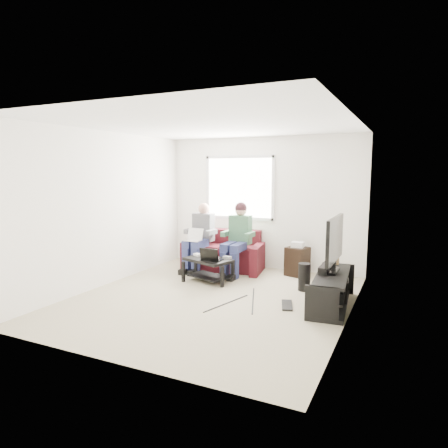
# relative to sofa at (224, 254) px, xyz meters

# --- Properties ---
(floor) EXTENTS (4.50, 4.50, 0.00)m
(floor) POSITION_rel_sofa_xyz_m (0.65, -1.81, -0.29)
(floor) COLOR #B9B190
(floor) RESTS_ON ground
(ceiling) EXTENTS (4.50, 4.50, 0.00)m
(ceiling) POSITION_rel_sofa_xyz_m (0.65, -1.81, 2.31)
(ceiling) COLOR white
(ceiling) RESTS_ON wall_back
(wall_back) EXTENTS (4.50, 0.00, 4.50)m
(wall_back) POSITION_rel_sofa_xyz_m (0.65, 0.44, 1.01)
(wall_back) COLOR white
(wall_back) RESTS_ON floor
(wall_front) EXTENTS (4.50, 0.00, 4.50)m
(wall_front) POSITION_rel_sofa_xyz_m (0.65, -4.06, 1.01)
(wall_front) COLOR white
(wall_front) RESTS_ON floor
(wall_left) EXTENTS (0.00, 4.50, 4.50)m
(wall_left) POSITION_rel_sofa_xyz_m (-1.35, -1.81, 1.01)
(wall_left) COLOR white
(wall_left) RESTS_ON floor
(wall_right) EXTENTS (0.00, 4.50, 4.50)m
(wall_right) POSITION_rel_sofa_xyz_m (2.65, -1.81, 1.01)
(wall_right) COLOR white
(wall_right) RESTS_ON floor
(window) EXTENTS (1.48, 0.04, 1.28)m
(window) POSITION_rel_sofa_xyz_m (0.15, 0.42, 1.31)
(window) COLOR white
(window) RESTS_ON wall_back
(sofa) EXTENTS (1.73, 0.95, 0.76)m
(sofa) POSITION_rel_sofa_xyz_m (0.00, 0.00, 0.00)
(sofa) COLOR #4D1316
(sofa) RESTS_ON floor
(person_left) EXTENTS (0.40, 0.71, 1.31)m
(person_left) POSITION_rel_sofa_xyz_m (-0.40, -0.26, 0.42)
(person_left) COLOR navy
(person_left) RESTS_ON sofa
(person_right) EXTENTS (0.40, 0.71, 1.35)m
(person_right) POSITION_rel_sofa_xyz_m (0.40, -0.24, 0.48)
(person_right) COLOR navy
(person_right) RESTS_ON sofa
(laptop_silver) EXTENTS (0.32, 0.22, 0.24)m
(laptop_silver) POSITION_rel_sofa_xyz_m (-0.40, -0.52, 0.39)
(laptop_silver) COLOR silver
(laptop_silver) RESTS_ON person_left
(coffee_table) EXTENTS (0.94, 0.74, 0.41)m
(coffee_table) POSITION_rel_sofa_xyz_m (0.15, -0.96, 0.01)
(coffee_table) COLOR black
(coffee_table) RESTS_ON floor
(laptop_black) EXTENTS (0.40, 0.35, 0.24)m
(laptop_black) POSITION_rel_sofa_xyz_m (0.27, -1.04, 0.24)
(laptop_black) COLOR black
(laptop_black) RESTS_ON coffee_table
(controller_a) EXTENTS (0.16, 0.14, 0.04)m
(controller_a) POSITION_rel_sofa_xyz_m (-0.13, -0.84, 0.14)
(controller_a) COLOR silver
(controller_a) RESTS_ON coffee_table
(controller_b) EXTENTS (0.16, 0.12, 0.04)m
(controller_b) POSITION_rel_sofa_xyz_m (0.05, -0.78, 0.14)
(controller_b) COLOR black
(controller_b) RESTS_ON coffee_table
(controller_c) EXTENTS (0.16, 0.12, 0.04)m
(controller_c) POSITION_rel_sofa_xyz_m (0.45, -0.81, 0.14)
(controller_c) COLOR gray
(controller_c) RESTS_ON coffee_table
(tv_stand) EXTENTS (0.56, 1.47, 0.48)m
(tv_stand) POSITION_rel_sofa_xyz_m (2.36, -1.37, -0.08)
(tv_stand) COLOR black
(tv_stand) RESTS_ON floor
(tv) EXTENTS (0.12, 1.10, 0.81)m
(tv) POSITION_rel_sofa_xyz_m (2.36, -1.27, 0.65)
(tv) COLOR black
(tv) RESTS_ON tv_stand
(soundbar) EXTENTS (0.12, 0.50, 0.10)m
(soundbar) POSITION_rel_sofa_xyz_m (2.24, -1.27, 0.24)
(soundbar) COLOR black
(soundbar) RESTS_ON tv_stand
(drink_cup) EXTENTS (0.08, 0.08, 0.12)m
(drink_cup) POSITION_rel_sofa_xyz_m (2.31, -0.74, 0.25)
(drink_cup) COLOR #A07745
(drink_cup) RESTS_ON tv_stand
(console_white) EXTENTS (0.30, 0.22, 0.06)m
(console_white) POSITION_rel_sofa_xyz_m (2.36, -1.77, -0.01)
(console_white) COLOR silver
(console_white) RESTS_ON tv_stand
(console_grey) EXTENTS (0.34, 0.26, 0.08)m
(console_grey) POSITION_rel_sofa_xyz_m (2.36, -1.07, 0.00)
(console_grey) COLOR gray
(console_grey) RESTS_ON tv_stand
(console_black) EXTENTS (0.38, 0.30, 0.07)m
(console_black) POSITION_rel_sofa_xyz_m (2.36, -1.42, -0.00)
(console_black) COLOR black
(console_black) RESTS_ON tv_stand
(subwoofer) EXTENTS (0.20, 0.20, 0.45)m
(subwoofer) POSITION_rel_sofa_xyz_m (1.82, -0.78, -0.06)
(subwoofer) COLOR black
(subwoofer) RESTS_ON floor
(keyboard_floor) EXTENTS (0.28, 0.47, 0.02)m
(keyboard_floor) POSITION_rel_sofa_xyz_m (1.78, -1.64, -0.28)
(keyboard_floor) COLOR black
(keyboard_floor) RESTS_ON floor
(end_table) EXTENTS (0.36, 0.36, 0.63)m
(end_table) POSITION_rel_sofa_xyz_m (1.47, 0.10, -0.00)
(end_table) COLOR black
(end_table) RESTS_ON floor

